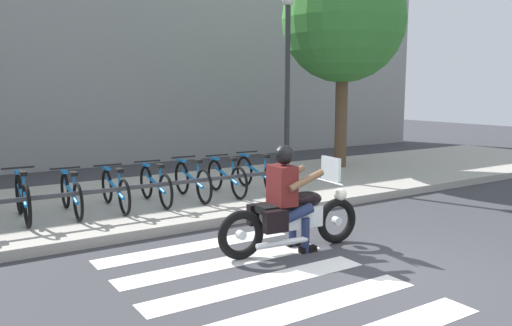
{
  "coord_description": "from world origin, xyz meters",
  "views": [
    {
      "loc": [
        -4.37,
        -3.81,
        2.16
      ],
      "look_at": [
        -0.16,
        2.67,
        1.04
      ],
      "focal_mm": 36.13,
      "sensor_mm": 36.0,
      "label": 1
    }
  ],
  "objects": [
    {
      "name": "bicycle_4",
      "position": [
        -1.03,
        4.57,
        0.49
      ],
      "size": [
        0.48,
        1.6,
        0.74
      ],
      "color": "black",
      "rests_on": "sidewalk"
    },
    {
      "name": "sidewalk",
      "position": [
        0.0,
        5.31,
        0.07
      ],
      "size": [
        24.0,
        4.4,
        0.15
      ],
      "primitive_type": "cube",
      "color": "#A8A399",
      "rests_on": "ground"
    },
    {
      "name": "bicycle_6",
      "position": [
        0.4,
        4.57,
        0.49
      ],
      "size": [
        0.48,
        1.6,
        0.74
      ],
      "color": "black",
      "rests_on": "sidewalk"
    },
    {
      "name": "crosswalk_stripe_4",
      "position": [
        -1.34,
        1.6,
        0.0
      ],
      "size": [
        2.8,
        0.4,
        0.01
      ],
      "primitive_type": "cube",
      "color": "white",
      "rests_on": "ground"
    },
    {
      "name": "crosswalk_stripe_2",
      "position": [
        -1.34,
        0.0,
        0.0
      ],
      "size": [
        2.8,
        0.4,
        0.01
      ],
      "primitive_type": "cube",
      "color": "white",
      "rests_on": "ground"
    },
    {
      "name": "rider",
      "position": [
        -0.4,
        1.55,
        0.83
      ],
      "size": [
        0.66,
        0.57,
        1.44
      ],
      "color": "#591919",
      "rests_on": "ground"
    },
    {
      "name": "bicycle_2",
      "position": [
        -2.46,
        4.57,
        0.49
      ],
      "size": [
        0.48,
        1.6,
        0.73
      ],
      "color": "black",
      "rests_on": "sidewalk"
    },
    {
      "name": "motorcycle",
      "position": [
        -0.32,
        1.54,
        0.46
      ],
      "size": [
        2.15,
        0.69,
        1.23
      ],
      "color": "black",
      "rests_on": "ground"
    },
    {
      "name": "crosswalk_stripe_3",
      "position": [
        -1.34,
        0.8,
        0.0
      ],
      "size": [
        2.8,
        0.4,
        0.01
      ],
      "primitive_type": "cube",
      "color": "white",
      "rests_on": "ground"
    },
    {
      "name": "crosswalk_stripe_5",
      "position": [
        -1.34,
        2.4,
        0.0
      ],
      "size": [
        2.8,
        0.4,
        0.01
      ],
      "primitive_type": "cube",
      "color": "white",
      "rests_on": "ground"
    },
    {
      "name": "bicycle_5",
      "position": [
        -0.32,
        4.57,
        0.5
      ],
      "size": [
        0.48,
        1.63,
        0.76
      ],
      "color": "black",
      "rests_on": "sidewalk"
    },
    {
      "name": "bike_rack",
      "position": [
        -1.39,
        4.02,
        0.58
      ],
      "size": [
        5.6,
        0.07,
        0.49
      ],
      "color": "#333338",
      "rests_on": "sidewalk"
    },
    {
      "name": "bicycle_3",
      "position": [
        -1.74,
        4.57,
        0.48
      ],
      "size": [
        0.48,
        1.64,
        0.72
      ],
      "color": "black",
      "rests_on": "sidewalk"
    },
    {
      "name": "bicycle_7",
      "position": [
        1.11,
        4.57,
        0.5
      ],
      "size": [
        0.48,
        1.71,
        0.76
      ],
      "color": "black",
      "rests_on": "sidewalk"
    },
    {
      "name": "building_backdrop",
      "position": [
        0.0,
        11.01,
        3.02
      ],
      "size": [
        24.0,
        1.2,
        6.03
      ],
      "primitive_type": "cube",
      "color": "gray",
      "rests_on": "ground"
    },
    {
      "name": "ground_plane",
      "position": [
        0.0,
        0.0,
        0.0
      ],
      "size": [
        48.0,
        48.0,
        0.0
      ],
      "primitive_type": "plane",
      "color": "#38383D"
    },
    {
      "name": "bicycle_1",
      "position": [
        -3.17,
        4.57,
        0.51
      ],
      "size": [
        0.48,
        1.61,
        0.8
      ],
      "color": "black",
      "rests_on": "sidewalk"
    },
    {
      "name": "street_lamp",
      "position": [
        2.66,
        5.71,
        2.59
      ],
      "size": [
        0.28,
        0.28,
        4.26
      ],
      "color": "#2D2D33",
      "rests_on": "ground"
    },
    {
      "name": "tree_near_rack",
      "position": [
        4.68,
        6.11,
        3.84
      ],
      "size": [
        3.11,
        3.11,
        5.42
      ],
      "color": "brown",
      "rests_on": "ground"
    }
  ]
}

